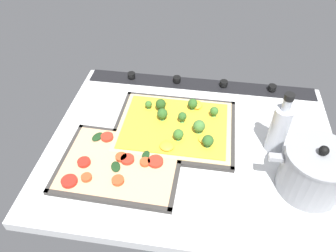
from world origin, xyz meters
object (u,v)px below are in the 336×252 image
Objects in this scene: broccoli_pizza at (177,125)px; cooking_pot at (314,171)px; baking_tray_front at (175,128)px; veggie_pizza_back at (119,163)px; baking_tray_back at (120,165)px; oil_bottle at (279,128)px.

cooking_pot is (-36.78, 16.68, 4.77)cm from broccoli_pizza.
cooking_pot reaches higher than baking_tray_front.
veggie_pizza_back is at bearing 51.20° from broccoli_pizza.
cooking_pot is (-50.40, -0.46, 6.14)cm from baking_tray_back.
broccoli_pizza is at bearing -164.27° from baking_tray_front.
oil_bottle is at bearing 172.98° from baking_tray_front.
baking_tray_front is at bearing -127.84° from veggie_pizza_back.
broccoli_pizza reaches higher than baking_tray_front.
broccoli_pizza is 1.47× the size of cooking_pot.
oil_bottle is (-29.13, 3.83, 6.38)cm from broccoli_pizza.
veggie_pizza_back reaches higher than baking_tray_front.
broccoli_pizza is at bearing -128.80° from veggie_pizza_back.
broccoli_pizza is at bearing -7.48° from oil_bottle.
oil_bottle reaches higher than baking_tray_back.
veggie_pizza_back is (0.23, 0.07, 0.74)cm from baking_tray_back.
baking_tray_back is 50.78cm from cooking_pot.
cooking_pot is (-50.63, -0.54, 5.40)cm from veggie_pizza_back.
baking_tray_back is at bearing 0.53° from cooking_pot.
oil_bottle reaches higher than broccoli_pizza.
veggie_pizza_back is 1.33× the size of cooking_pot.
oil_bottle is at bearing -162.69° from veggie_pizza_back.
baking_tray_back is (13.02, 16.98, 0.01)cm from baking_tray_front.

